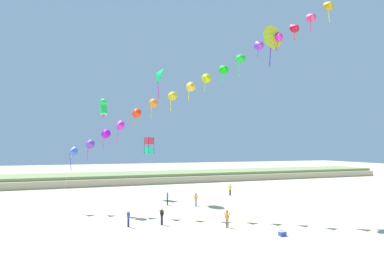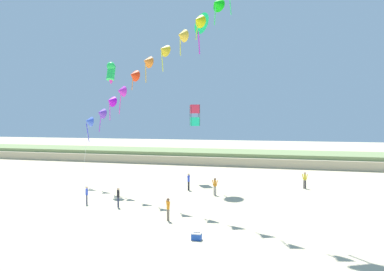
{
  "view_description": "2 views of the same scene",
  "coord_description": "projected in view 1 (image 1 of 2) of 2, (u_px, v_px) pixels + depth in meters",
  "views": [
    {
      "loc": [
        -10.33,
        -20.03,
        7.29
      ],
      "look_at": [
        1.16,
        13.17,
        8.75
      ],
      "focal_mm": 28.0,
      "sensor_mm": 36.0,
      "label": 1
    },
    {
      "loc": [
        11.81,
        -21.31,
        7.0
      ],
      "look_at": [
        1.29,
        11.89,
        5.72
      ],
      "focal_mm": 38.0,
      "sensor_mm": 36.0,
      "label": 2
    }
  ],
  "objects": [
    {
      "name": "person_far_right",
      "position": [
        230.0,
        189.0,
        45.97
      ],
      "size": [
        0.61,
        0.24,
        1.73
      ],
      "color": "black",
      "rests_on": "ground"
    },
    {
      "name": "kite_banner_string",
      "position": [
        197.0,
        81.0,
        33.53
      ],
      "size": [
        28.16,
        13.36,
        23.5
      ],
      "color": "blue"
    },
    {
      "name": "person_near_right",
      "position": [
        128.0,
        217.0,
        27.54
      ],
      "size": [
        0.33,
        0.5,
        1.52
      ],
      "color": "#282D4C",
      "rests_on": "ground"
    },
    {
      "name": "large_kite_mid_trail",
      "position": [
        158.0,
        75.0,
        42.88
      ],
      "size": [
        2.34,
        2.83,
        4.77
      ],
      "color": "#0CD668"
    },
    {
      "name": "person_near_left",
      "position": [
        167.0,
        197.0,
        38.05
      ],
      "size": [
        0.23,
        0.6,
        1.72
      ],
      "color": "black",
      "rests_on": "ground"
    },
    {
      "name": "person_far_left",
      "position": [
        162.0,
        215.0,
        28.27
      ],
      "size": [
        0.4,
        0.5,
        1.61
      ],
      "color": "#282D4C",
      "rests_on": "ground"
    },
    {
      "name": "beach_cooler",
      "position": [
        282.0,
        233.0,
        24.77
      ],
      "size": [
        0.58,
        0.41,
        0.46
      ],
      "color": "blue",
      "rests_on": "ground"
    },
    {
      "name": "person_mid_center",
      "position": [
        196.0,
        199.0,
        37.35
      ],
      "size": [
        0.57,
        0.22,
        1.63
      ],
      "color": "gray",
      "rests_on": "ground"
    },
    {
      "name": "ground_plane",
      "position": [
        236.0,
        247.0,
        21.99
      ],
      "size": [
        240.0,
        240.0,
        0.0
      ],
      "primitive_type": "plane",
      "color": "beige"
    },
    {
      "name": "dune_ridge",
      "position": [
        139.0,
        177.0,
        64.38
      ],
      "size": [
        120.0,
        12.62,
        1.93
      ],
      "color": "#BFAE8B",
      "rests_on": "ground"
    },
    {
      "name": "large_kite_high_solo",
      "position": [
        103.0,
        108.0,
        34.79
      ],
      "size": [
        0.99,
        1.38,
        2.28
      ],
      "color": "#24D957"
    },
    {
      "name": "large_kite_outer_drift",
      "position": [
        149.0,
        146.0,
        43.63
      ],
      "size": [
        1.36,
        1.36,
        2.44
      ],
      "color": "#1DE29F"
    },
    {
      "name": "large_kite_low_lead",
      "position": [
        270.0,
        39.0,
        33.3
      ],
      "size": [
        2.72,
        1.34,
        4.57
      ],
      "color": "#C2DF22"
    },
    {
      "name": "person_far_center",
      "position": [
        227.0,
        218.0,
        27.31
      ],
      "size": [
        0.46,
        0.44,
        1.59
      ],
      "color": "#726656",
      "rests_on": "ground"
    }
  ]
}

